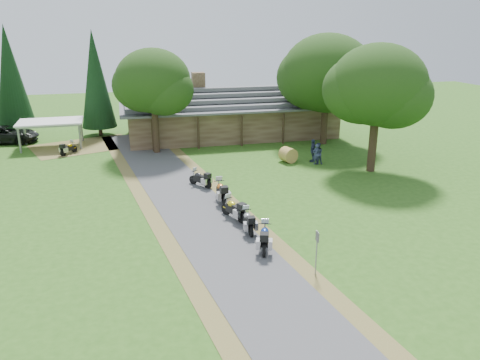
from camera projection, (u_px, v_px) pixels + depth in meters
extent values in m
plane|color=#2D5818|center=(222.00, 244.00, 23.69)|extent=(120.00, 120.00, 0.00)
plane|color=#424244|center=(199.00, 216.00, 27.26)|extent=(51.95, 51.95, 0.00)
imported|color=black|center=(6.00, 130.00, 43.85)|extent=(3.58, 6.53, 2.37)
imported|color=#2F3756|center=(316.00, 153.00, 37.06)|extent=(0.55, 0.40, 1.94)
imported|color=#2F3756|center=(318.00, 152.00, 37.14)|extent=(0.65, 0.53, 2.04)
imported|color=#2F3756|center=(313.00, 149.00, 37.75)|extent=(0.70, 0.76, 2.20)
cylinder|color=olive|center=(288.00, 155.00, 37.81)|extent=(1.45, 1.38, 1.20)
cone|color=black|center=(96.00, 84.00, 45.59)|extent=(3.35, 3.35, 10.28)
cone|color=black|center=(11.00, 81.00, 45.70)|extent=(3.59, 3.59, 10.75)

